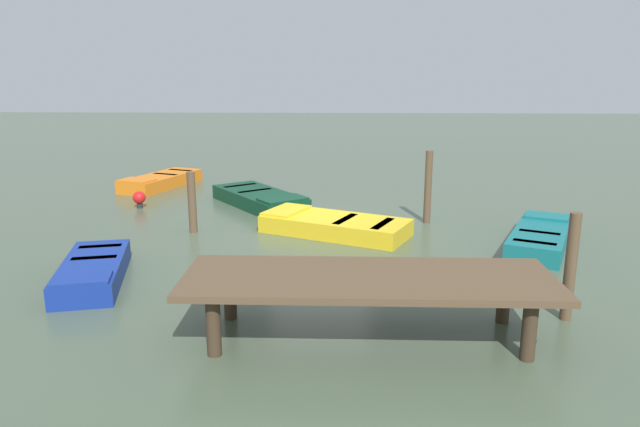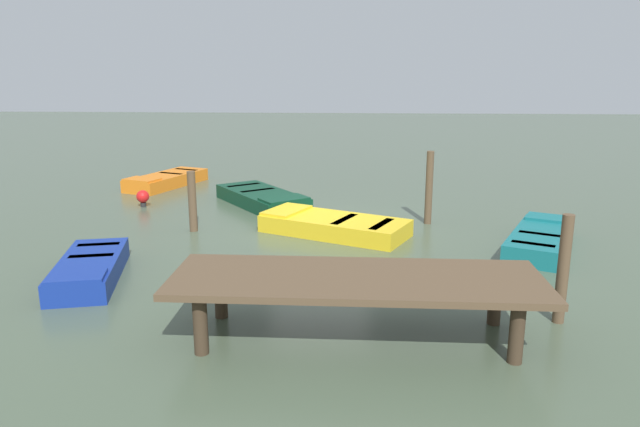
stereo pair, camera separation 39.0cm
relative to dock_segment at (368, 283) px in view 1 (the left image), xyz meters
The scene contains 11 objects.
ground_plane 6.23m from the dock_segment, 81.66° to the right, with size 80.00×80.00×0.00m, color #475642.
dock_segment is the anchor object (origin of this frame).
rowboat_teal 6.16m from the dock_segment, 131.00° to the right, with size 2.26×3.22×0.46m.
rowboat_dark_green 8.86m from the dock_segment, 72.16° to the right, with size 3.12×3.55×0.46m.
rowboat_blue 5.41m from the dock_segment, 23.21° to the right, with size 1.65×2.88×0.46m.
rowboat_yellow 5.59m from the dock_segment, 84.43° to the right, with size 3.72×2.75×0.46m.
rowboat_orange 12.78m from the dock_segment, 59.99° to the right, with size 2.17×3.33×0.46m.
mooring_piling_center 3.22m from the dock_segment, 166.73° to the right, with size 0.18×0.18×1.72m, color brown.
mooring_piling_far_left 6.88m from the dock_segment, 105.34° to the right, with size 0.18×0.18×1.85m, color brown.
mooring_piling_near_left 6.82m from the dock_segment, 54.76° to the right, with size 0.20×0.20×1.47m, color brown.
marker_buoy 10.09m from the dock_segment, 52.85° to the right, with size 0.36×0.36×0.48m.
Camera 1 is at (-0.46, 13.92, 3.79)m, focal length 32.57 mm.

